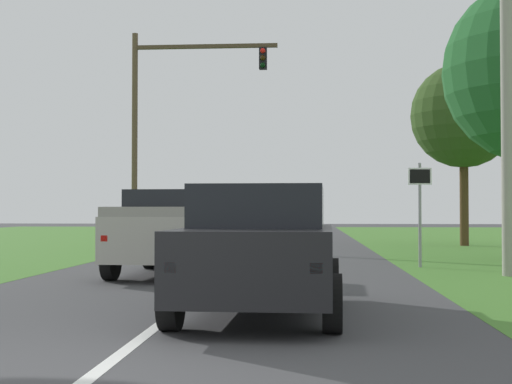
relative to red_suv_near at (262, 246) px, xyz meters
name	(u,v)px	position (x,y,z in m)	size (l,w,h in m)	color
ground_plane	(235,267)	(-1.26, 8.54, -0.97)	(120.00, 120.00, 0.00)	#424244
lane_centre_stripe	(131,346)	(-1.26, -2.46, -0.96)	(0.16, 42.46, 0.01)	white
red_suv_near	(262,246)	(0.00, 0.00, 0.00)	(2.30, 4.60, 1.82)	black
pickup_truck_lead	(173,231)	(-2.43, 6.13, 0.04)	(2.43, 5.09, 1.93)	#B7B2A8
traffic_light	(167,109)	(-5.26, 19.62, 4.75)	(6.14, 0.40, 8.94)	brown
keep_moving_sign	(420,201)	(3.55, 8.77, 0.76)	(0.60, 0.09, 2.71)	gray
oak_tree_right	(464,116)	(7.14, 20.44, 4.47)	(4.39, 4.39, 7.65)	#4C351E
utility_pole_right	(507,68)	(5.14, 6.38, 3.73)	(0.28, 0.28, 9.38)	#9E998E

